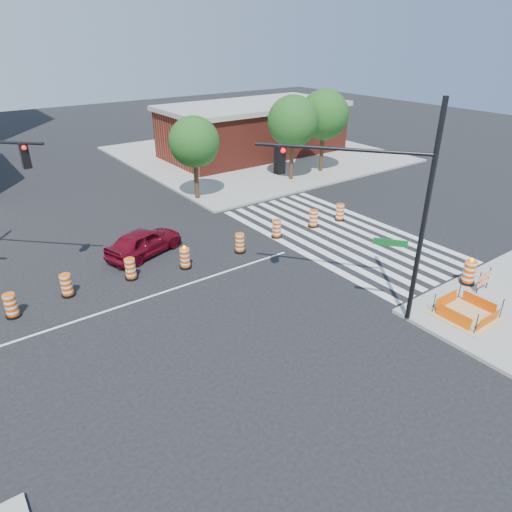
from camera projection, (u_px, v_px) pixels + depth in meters
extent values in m
plane|color=black|center=(161.00, 293.00, 20.07)|extent=(120.00, 120.00, 0.00)
cube|color=gray|center=(254.00, 154.00, 42.58)|extent=(22.00, 22.00, 0.15)
cube|color=silver|center=(296.00, 249.00, 24.18)|extent=(0.45, 13.50, 0.01)
cube|color=silver|center=(308.00, 244.00, 24.65)|extent=(0.45, 13.50, 0.01)
cube|color=silver|center=(321.00, 240.00, 25.13)|extent=(0.45, 13.50, 0.01)
cube|color=silver|center=(332.00, 236.00, 25.60)|extent=(0.45, 13.50, 0.01)
cube|color=silver|center=(344.00, 233.00, 26.08)|extent=(0.45, 13.50, 0.01)
cube|color=silver|center=(355.00, 229.00, 26.55)|extent=(0.45, 13.50, 0.01)
cube|color=silver|center=(365.00, 226.00, 27.02)|extent=(0.45, 13.50, 0.01)
cube|color=silver|center=(375.00, 222.00, 27.50)|extent=(0.45, 13.50, 0.01)
cube|color=silver|center=(161.00, 293.00, 20.06)|extent=(14.00, 0.12, 0.01)
cube|color=tan|center=(465.00, 315.00, 18.21)|extent=(2.20, 2.20, 0.05)
cube|color=#E65104|center=(488.00, 320.00, 17.44)|extent=(1.44, 0.02, 0.55)
cube|color=#E65104|center=(446.00, 300.00, 18.75)|extent=(1.44, 0.02, 0.55)
cube|color=#E65104|center=(453.00, 317.00, 17.62)|extent=(0.02, 1.44, 0.55)
cube|color=#E65104|center=(479.00, 303.00, 18.57)|extent=(0.02, 1.44, 0.55)
cylinder|color=black|center=(476.00, 324.00, 16.89)|extent=(0.04, 0.04, 0.90)
cylinder|color=black|center=(502.00, 309.00, 17.84)|extent=(0.04, 0.04, 0.90)
cylinder|color=black|center=(434.00, 303.00, 18.20)|extent=(0.04, 0.04, 0.90)
cylinder|color=black|center=(460.00, 290.00, 19.15)|extent=(0.04, 0.04, 0.90)
cube|color=maroon|center=(254.00, 132.00, 41.68)|extent=(16.00, 8.00, 4.20)
cube|color=gray|center=(253.00, 106.00, 40.67)|extent=(16.50, 8.50, 0.40)
imported|color=#610817|center=(144.00, 242.00, 23.24)|extent=(4.50, 2.95, 1.42)
cylinder|color=black|center=(425.00, 219.00, 16.25)|extent=(0.19, 0.19, 8.38)
cylinder|color=black|center=(341.00, 149.00, 15.99)|extent=(4.00, 5.01, 0.13)
cube|color=black|center=(280.00, 160.00, 16.75)|extent=(0.34, 0.29, 1.05)
sphere|color=#FF0C0C|center=(283.00, 151.00, 16.46)|extent=(0.19, 0.19, 0.19)
cube|color=#0C591E|center=(390.00, 243.00, 16.97)|extent=(0.81, 1.01, 0.26)
cube|color=black|center=(25.00, 156.00, 18.14)|extent=(0.32, 0.28, 1.01)
sphere|color=#FF0C0C|center=(24.00, 148.00, 17.85)|extent=(0.18, 0.18, 0.18)
cylinder|color=black|center=(467.00, 282.00, 20.54)|extent=(0.65, 0.65, 0.11)
cylinder|color=#F64D05|center=(469.00, 272.00, 20.30)|extent=(0.52, 0.52, 1.02)
sphere|color=#FF990C|center=(472.00, 260.00, 20.04)|extent=(0.17, 0.17, 0.17)
cube|color=#F64D05|center=(485.00, 276.00, 19.64)|extent=(0.88, 0.05, 0.29)
cube|color=#F64D05|center=(483.00, 283.00, 19.79)|extent=(0.88, 0.05, 0.23)
cylinder|color=black|center=(479.00, 283.00, 19.52)|extent=(0.04, 0.04, 1.04)
cylinder|color=black|center=(488.00, 278.00, 19.95)|extent=(0.04, 0.04, 1.04)
cylinder|color=#382314|center=(196.00, 175.00, 30.42)|extent=(0.31, 0.31, 3.51)
sphere|color=#134316|center=(194.00, 142.00, 29.45)|extent=(3.29, 3.29, 3.29)
sphere|color=#134316|center=(199.00, 148.00, 30.17)|extent=(2.41, 2.41, 2.41)
sphere|color=#134316|center=(191.00, 148.00, 29.24)|extent=(2.19, 2.19, 2.19)
cylinder|color=#382314|center=(292.00, 155.00, 34.31)|extent=(0.31, 0.31, 3.97)
sphere|color=#134316|center=(293.00, 121.00, 33.21)|extent=(3.73, 3.73, 3.73)
sphere|color=#134316|center=(295.00, 129.00, 33.95)|extent=(2.73, 2.73, 2.73)
sphere|color=#134316|center=(290.00, 127.00, 33.04)|extent=(2.48, 2.48, 2.48)
cylinder|color=#382314|center=(322.00, 148.00, 36.32)|extent=(0.30, 0.30, 4.06)
sphere|color=#134316|center=(324.00, 115.00, 35.20)|extent=(3.81, 3.81, 3.81)
sphere|color=#134316|center=(325.00, 122.00, 35.93)|extent=(2.79, 2.79, 2.79)
sphere|color=#134316|center=(322.00, 121.00, 35.03)|extent=(2.54, 2.54, 2.54)
cylinder|color=black|center=(14.00, 315.00, 18.42)|extent=(0.60, 0.60, 0.10)
cylinder|color=#F64D05|center=(11.00, 305.00, 18.20)|extent=(0.48, 0.48, 0.95)
cylinder|color=black|center=(69.00, 294.00, 19.88)|extent=(0.60, 0.60, 0.10)
cylinder|color=#F64D05|center=(66.00, 284.00, 19.66)|extent=(0.48, 0.48, 0.95)
cylinder|color=black|center=(132.00, 278.00, 21.24)|extent=(0.60, 0.60, 0.10)
cylinder|color=#F64D05|center=(130.00, 268.00, 21.02)|extent=(0.48, 0.48, 0.95)
cylinder|color=black|center=(186.00, 267.00, 22.22)|extent=(0.60, 0.60, 0.10)
cylinder|color=#F64D05|center=(185.00, 257.00, 22.00)|extent=(0.48, 0.48, 0.95)
sphere|color=#FF990C|center=(184.00, 247.00, 21.76)|extent=(0.16, 0.16, 0.16)
cylinder|color=black|center=(240.00, 251.00, 23.80)|extent=(0.60, 0.60, 0.10)
cylinder|color=#F64D05|center=(240.00, 242.00, 23.58)|extent=(0.48, 0.48, 0.95)
cylinder|color=black|center=(276.00, 236.00, 25.50)|extent=(0.60, 0.60, 0.10)
cylinder|color=#F64D05|center=(277.00, 228.00, 25.28)|extent=(0.48, 0.48, 0.95)
cylinder|color=black|center=(313.00, 226.00, 26.87)|extent=(0.60, 0.60, 0.10)
cylinder|color=#F64D05|center=(313.00, 218.00, 26.65)|extent=(0.48, 0.48, 0.95)
cylinder|color=black|center=(339.00, 219.00, 27.81)|extent=(0.60, 0.60, 0.10)
cylinder|color=#F64D05|center=(340.00, 212.00, 27.59)|extent=(0.48, 0.48, 0.95)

